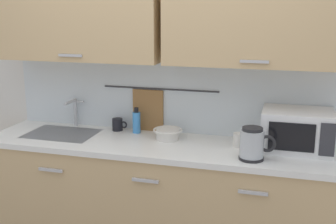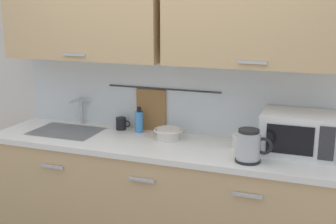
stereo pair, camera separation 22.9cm
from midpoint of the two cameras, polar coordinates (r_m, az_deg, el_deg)
counter_unit at (r=3.22m, az=0.75°, el=-11.59°), size 2.53×0.64×0.90m
back_wall_assembly at (r=3.14m, az=2.41°, el=8.04°), size 3.70×0.41×2.50m
sink_faucet at (r=3.53m, az=-9.75°, el=0.61°), size 0.09×0.17×0.22m
microwave at (r=2.96m, az=18.89°, el=-2.67°), size 0.46×0.35×0.27m
electric_kettle at (r=2.72m, az=13.03°, el=-4.43°), size 0.23×0.16×0.21m
dish_soap_bottle at (r=3.28m, az=-1.84°, el=-1.23°), size 0.06×0.06×0.20m
mug_near_sink at (r=3.37m, az=-4.25°, el=-1.54°), size 0.12×0.08×0.09m
mixing_bowl at (r=3.12m, az=2.17°, el=-2.84°), size 0.21×0.21×0.08m
mug_by_kettle at (r=2.97m, az=11.51°, el=-3.89°), size 0.12×0.08×0.09m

